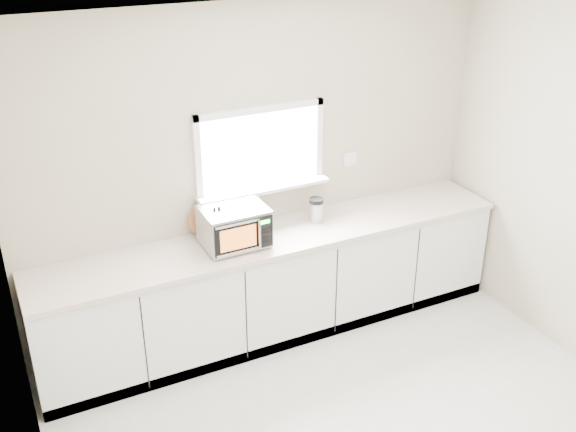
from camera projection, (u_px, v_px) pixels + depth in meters
back_wall at (260, 170)px, 5.43m from camera, size 4.00×0.17×2.70m
cabinets at (276, 285)px, 5.59m from camera, size 3.92×0.60×0.88m
countertop at (276, 237)px, 5.38m from camera, size 3.92×0.64×0.04m
microwave at (234, 226)px, 5.14m from camera, size 0.49×0.41×0.32m
knife_block at (215, 228)px, 5.16m from camera, size 0.11×0.24×0.34m
cutting_board at (205, 219)px, 5.31m from camera, size 0.28×0.07×0.28m
coffee_grinder at (316, 210)px, 5.55m from camera, size 0.14×0.14×0.21m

